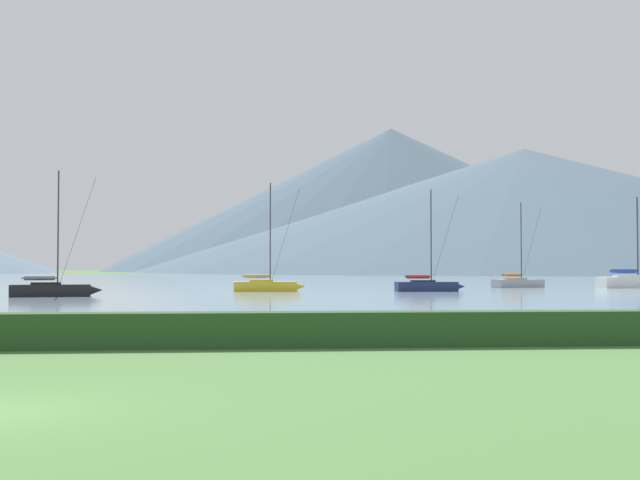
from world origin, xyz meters
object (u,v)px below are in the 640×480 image
object	(u,v)px
sailboat_slip_3	(52,289)
sailboat_slip_6	(634,281)
sailboat_slip_2	(518,282)
sailboat_slip_5	(266,285)
sailboat_slip_1	(427,285)

from	to	relation	value
sailboat_slip_3	sailboat_slip_6	world-z (taller)	sailboat_slip_6
sailboat_slip_2	sailboat_slip_5	xyz separation A→B (m)	(-29.81, -12.46, 0.02)
sailboat_slip_2	sailboat_slip_3	xyz separation A→B (m)	(-47.55, -25.29, 0.02)
sailboat_slip_2	sailboat_slip_5	distance (m)	32.31
sailboat_slip_1	sailboat_slip_3	xyz separation A→B (m)	(-33.67, -11.29, 0.03)
sailboat_slip_3	sailboat_slip_6	xyz separation A→B (m)	(60.21, 22.47, 0.14)
sailboat_slip_6	sailboat_slip_1	bearing A→B (deg)	-162.20
sailboat_slip_1	sailboat_slip_2	world-z (taller)	sailboat_slip_1
sailboat_slip_2	sailboat_slip_3	distance (m)	53.86
sailboat_slip_1	sailboat_slip_6	world-z (taller)	sailboat_slip_6
sailboat_slip_5	sailboat_slip_6	size ratio (longest dim) A/B	1.03
sailboat_slip_1	sailboat_slip_5	world-z (taller)	sailboat_slip_5
sailboat_slip_6	sailboat_slip_2	bearing A→B (deg)	162.40
sailboat_slip_1	sailboat_slip_6	bearing A→B (deg)	21.33
sailboat_slip_2	sailboat_slip_6	bearing A→B (deg)	-29.29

